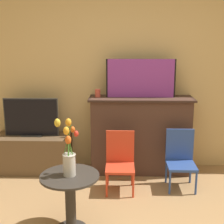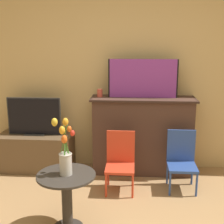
% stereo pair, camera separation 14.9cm
% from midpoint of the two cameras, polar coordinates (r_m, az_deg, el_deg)
% --- Properties ---
extents(wall_back, '(8.00, 0.06, 2.70)m').
position_cam_midpoint_polar(wall_back, '(4.16, 4.05, 7.97)').
color(wall_back, tan).
rests_on(wall_back, ground).
extents(fireplace_mantel, '(1.33, 0.43, 1.00)m').
position_cam_midpoint_polar(fireplace_mantel, '(4.11, 6.61, -4.06)').
color(fireplace_mantel, '#4C3328').
rests_on(fireplace_mantel, ground).
extents(painting, '(0.88, 0.03, 0.48)m').
position_cam_midpoint_polar(painting, '(3.96, 6.75, 6.09)').
color(painting, black).
rests_on(painting, fireplace_mantel).
extents(mantel_candle, '(0.07, 0.07, 0.10)m').
position_cam_midpoint_polar(mantel_candle, '(4.00, -1.17, 3.47)').
color(mantel_candle, '#CC4C3D').
rests_on(mantel_candle, fireplace_mantel).
extents(tv_stand, '(0.99, 0.43, 0.49)m').
position_cam_midpoint_polar(tv_stand, '(4.34, -12.75, -7.15)').
color(tv_stand, brown).
rests_on(tv_stand, ground).
extents(tv_monitor, '(0.71, 0.12, 0.50)m').
position_cam_midpoint_polar(tv_monitor, '(4.20, -13.07, -0.89)').
color(tv_monitor, '#2D2D2D').
rests_on(tv_monitor, tv_stand).
extents(chair_red, '(0.33, 0.33, 0.69)m').
position_cam_midpoint_polar(chair_red, '(3.66, 2.71, -8.69)').
color(chair_red, red).
rests_on(chair_red, ground).
extents(chair_blue, '(0.33, 0.33, 0.69)m').
position_cam_midpoint_polar(chair_blue, '(3.80, 13.71, -8.24)').
color(chair_blue, '#2D4C99').
rests_on(chair_blue, ground).
extents(side_table, '(0.53, 0.53, 0.55)m').
position_cam_midpoint_polar(side_table, '(2.94, -6.79, -14.70)').
color(side_table, '#332D28').
rests_on(side_table, ground).
extents(vase_tulips, '(0.22, 0.23, 0.50)m').
position_cam_midpoint_polar(vase_tulips, '(2.79, -7.08, -7.50)').
color(vase_tulips, beige).
rests_on(vase_tulips, side_table).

